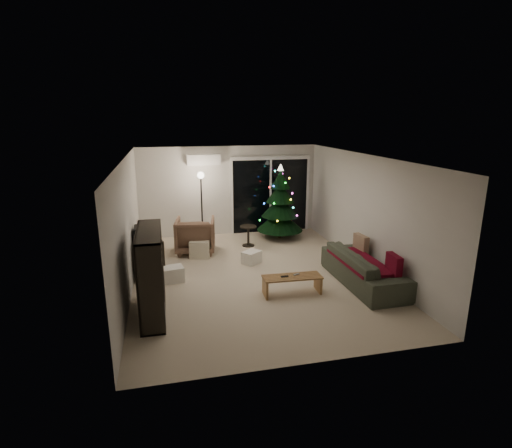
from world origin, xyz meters
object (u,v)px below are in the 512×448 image
Objects in this scene: bookshelf at (140,274)px; armchair at (195,235)px; sofa at (364,268)px; media_cabinet at (146,253)px; coffee_table at (292,285)px; christmas_tree at (280,202)px.

bookshelf reaches higher than armchair.
bookshelf is 0.66× the size of sofa.
media_cabinet is at bearing 68.09° from sofa.
media_cabinet is 1.19× the size of coffee_table.
media_cabinet is 0.65× the size of christmas_tree.
bookshelf reaches higher than sofa.
media_cabinet reaches higher than sofa.
media_cabinet is 3.99m from christmas_tree.
bookshelf is 5.20m from christmas_tree.
bookshelf is at bearing -103.94° from media_cabinet.
bookshelf is at bearing 94.51° from sofa.
media_cabinet is at bearing 99.52° from bookshelf.
bookshelf is 3.33m from armchair.
coffee_table is at bearing 127.79° from armchair.
bookshelf is at bearing 78.30° from armchair.
bookshelf is 2.82m from coffee_table.
christmas_tree reaches higher than armchair.
armchair is (1.16, 1.05, 0.02)m from media_cabinet.
christmas_tree is at bearing 56.62° from bookshelf.
sofa is (4.30, -1.67, -0.09)m from media_cabinet.
armchair reaches higher than coffee_table.
bookshelf is at bearing -172.42° from coffee_table.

